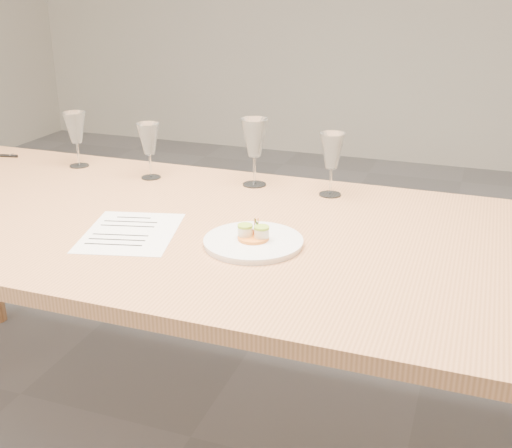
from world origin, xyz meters
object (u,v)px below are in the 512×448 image
(dinner_plate, at_px, (253,241))
(wine_glass_2, at_px, (254,139))
(wine_glass_0, at_px, (75,129))
(wine_glass_3, at_px, (332,152))
(recipe_sheet, at_px, (131,232))
(wine_glass_1, at_px, (149,140))
(dining_table, at_px, (182,242))

(dinner_plate, height_order, wine_glass_2, wine_glass_2)
(wine_glass_0, bearing_deg, wine_glass_2, 0.76)
(wine_glass_2, bearing_deg, wine_glass_3, -3.47)
(dinner_plate, distance_m, recipe_sheet, 0.34)
(recipe_sheet, relative_size, wine_glass_1, 1.87)
(dinner_plate, bearing_deg, wine_glass_0, 151.18)
(dinner_plate, relative_size, recipe_sheet, 0.73)
(wine_glass_0, xyz_separation_m, wine_glass_2, (0.66, 0.01, 0.02))
(wine_glass_0, relative_size, wine_glass_2, 0.89)
(dinner_plate, bearing_deg, recipe_sheet, -174.32)
(recipe_sheet, bearing_deg, dinner_plate, -8.59)
(recipe_sheet, bearing_deg, wine_glass_0, 120.91)
(dining_table, bearing_deg, wine_glass_0, 147.96)
(wine_glass_0, xyz_separation_m, wine_glass_3, (0.92, -0.01, 0.00))
(dining_table, bearing_deg, wine_glass_1, 129.66)
(dining_table, distance_m, wine_glass_2, 0.44)
(wine_glass_2, bearing_deg, wine_glass_0, -179.24)
(recipe_sheet, relative_size, wine_glass_0, 1.80)
(wine_glass_1, relative_size, wine_glass_3, 0.95)
(recipe_sheet, xyz_separation_m, wine_glass_3, (0.43, 0.48, 0.14))
(wine_glass_1, height_order, wine_glass_2, wine_glass_2)
(wine_glass_2, relative_size, wine_glass_3, 1.11)
(wine_glass_3, bearing_deg, recipe_sheet, -131.43)
(recipe_sheet, xyz_separation_m, wine_glass_2, (0.17, 0.50, 0.15))
(dining_table, xyz_separation_m, wine_glass_0, (-0.58, 0.36, 0.20))
(wine_glass_2, bearing_deg, wine_glass_1, -172.61)
(dining_table, height_order, wine_glass_1, wine_glass_1)
(wine_glass_3, bearing_deg, wine_glass_2, 176.53)
(dinner_plate, xyz_separation_m, recipe_sheet, (-0.34, -0.03, -0.01))
(dining_table, height_order, wine_glass_3, wine_glass_3)
(dining_table, height_order, wine_glass_2, wine_glass_2)
(dining_table, bearing_deg, dinner_plate, -20.66)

